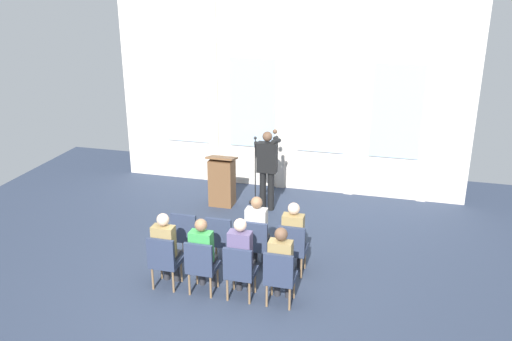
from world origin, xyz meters
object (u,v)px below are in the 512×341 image
(audience_r1_c0, at_px, (165,246))
(chair_r0_c1, at_px, (221,237))
(chair_r1_c0, at_px, (164,259))
(audience_r1_c3, at_px, (281,261))
(chair_r0_c2, at_px, (256,242))
(audience_r0_c3, at_px, (294,234))
(chair_r1_c3, at_px, (280,275))
(chair_r1_c1, at_px, (201,264))
(audience_r0_c2, at_px, (257,228))
(chair_r0_c3, at_px, (292,246))
(lectern, at_px, (222,181))
(audience_r1_c2, at_px, (241,254))
(mic_stand, at_px, (255,189))
(chair_r1_c2, at_px, (240,269))
(speaker, at_px, (267,165))
(chair_r0_c0, at_px, (187,233))
(audience_r1_c1, at_px, (203,251))

(audience_r1_c0, bearing_deg, chair_r0_c1, 54.28)
(chair_r1_c0, height_order, audience_r1_c3, audience_r1_c3)
(chair_r0_c2, bearing_deg, chair_r0_c1, 180.00)
(audience_r0_c3, height_order, chair_r1_c3, audience_r0_c3)
(audience_r0_c3, distance_m, chair_r1_c1, 1.66)
(audience_r0_c2, bearing_deg, chair_r1_c0, -140.57)
(audience_r1_c0, height_order, audience_r1_c3, audience_r1_c0)
(chair_r0_c3, xyz_separation_m, chair_r1_c1, (-1.28, -0.97, 0.00))
(lectern, relative_size, chair_r0_c1, 1.23)
(chair_r0_c3, xyz_separation_m, audience_r1_c2, (-0.64, -0.89, 0.23))
(chair_r0_c2, bearing_deg, chair_r1_c0, -142.78)
(chair_r1_c1, bearing_deg, chair_r1_c3, 0.00)
(mic_stand, relative_size, chair_r1_c3, 1.65)
(chair_r0_c2, xyz_separation_m, chair_r1_c0, (-1.28, -0.97, 0.00))
(lectern, xyz_separation_m, audience_r0_c3, (2.10, -2.47, 0.17))
(lectern, bearing_deg, chair_r1_c2, -67.45)
(audience_r0_c2, height_order, chair_r1_c1, audience_r0_c2)
(speaker, relative_size, mic_stand, 1.13)
(chair_r0_c0, relative_size, chair_r1_c3, 1.00)
(audience_r0_c2, distance_m, chair_r1_c1, 1.24)
(lectern, relative_size, audience_r1_c2, 0.84)
(chair_r1_c3, distance_m, audience_r1_c3, 0.21)
(speaker, bearing_deg, lectern, -179.13)
(chair_r0_c0, distance_m, chair_r0_c2, 1.28)
(chair_r1_c2, bearing_deg, chair_r0_c2, 90.00)
(chair_r0_c3, bearing_deg, chair_r0_c2, 180.00)
(chair_r0_c3, bearing_deg, chair_r1_c3, -90.00)
(audience_r0_c2, height_order, audience_r1_c2, audience_r1_c2)
(audience_r1_c1, bearing_deg, chair_r1_c3, -3.72)
(lectern, xyz_separation_m, chair_r0_c2, (1.46, -2.55, -0.02))
(speaker, height_order, mic_stand, speaker)
(chair_r1_c0, distance_m, audience_r1_c2, 1.30)
(chair_r0_c1, relative_size, audience_r1_c1, 0.73)
(audience_r1_c1, distance_m, audience_r1_c3, 1.28)
(chair_r0_c1, bearing_deg, audience_r1_c0, -125.72)
(chair_r0_c0, height_order, chair_r1_c2, same)
(chair_r0_c1, bearing_deg, chair_r0_c0, 180.00)
(chair_r0_c1, xyz_separation_m, chair_r1_c2, (0.64, -0.97, 0.00))
(audience_r1_c2, xyz_separation_m, audience_r1_c3, (0.64, 0.00, -0.04))
(mic_stand, xyz_separation_m, chair_r0_c0, (-0.50, -2.82, 0.20))
(audience_r0_c3, bearing_deg, chair_r0_c1, -176.32)
(chair_r0_c1, bearing_deg, mic_stand, 92.75)
(chair_r1_c1, bearing_deg, chair_r0_c1, 90.00)
(audience_r1_c0, height_order, chair_r1_c3, audience_r1_c0)
(chair_r0_c1, distance_m, chair_r0_c3, 1.28)
(audience_r0_c2, height_order, chair_r1_c2, audience_r0_c2)
(audience_r0_c2, height_order, chair_r1_c3, audience_r0_c2)
(chair_r0_c2, xyz_separation_m, chair_r1_c1, (-0.64, -0.97, 0.00))
(audience_r0_c2, xyz_separation_m, audience_r1_c3, (0.64, -0.97, -0.02))
(audience_r1_c3, bearing_deg, chair_r0_c0, 155.14)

